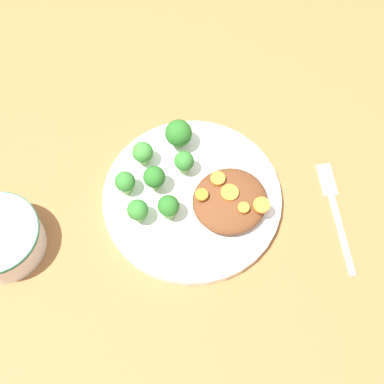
% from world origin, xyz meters
% --- Properties ---
extents(ground_plane, '(4.00, 4.00, 0.00)m').
position_xyz_m(ground_plane, '(0.00, 0.00, 0.00)').
color(ground_plane, '#9E6638').
extents(plate, '(0.29, 0.29, 0.02)m').
position_xyz_m(plate, '(0.00, 0.00, 0.01)').
color(plate, white).
rests_on(plate, ground_plane).
extents(stew_mound, '(0.11, 0.12, 0.03)m').
position_xyz_m(stew_mound, '(0.04, 0.04, 0.03)').
color(stew_mound, brown).
rests_on(stew_mound, plate).
extents(broccoli_floret_0, '(0.03, 0.03, 0.05)m').
position_xyz_m(broccoli_floret_0, '(-0.10, -0.04, 0.04)').
color(broccoli_floret_0, '#7FA85B').
rests_on(broccoli_floret_0, plate).
extents(broccoli_floret_1, '(0.03, 0.03, 0.05)m').
position_xyz_m(broccoli_floret_1, '(0.01, -0.05, 0.05)').
color(broccoli_floret_1, '#759E51').
rests_on(broccoli_floret_1, plate).
extents(broccoli_floret_2, '(0.03, 0.03, 0.05)m').
position_xyz_m(broccoli_floret_2, '(-0.01, -0.09, 0.05)').
color(broccoli_floret_2, '#7FA85B').
rests_on(broccoli_floret_2, plate).
extents(broccoli_floret_3, '(0.03, 0.03, 0.05)m').
position_xyz_m(broccoli_floret_3, '(-0.05, 0.01, 0.05)').
color(broccoli_floret_3, '#759E51').
rests_on(broccoli_floret_3, plate).
extents(broccoli_floret_4, '(0.04, 0.04, 0.05)m').
position_xyz_m(broccoli_floret_4, '(-0.04, -0.04, 0.05)').
color(broccoli_floret_4, '#759E51').
rests_on(broccoli_floret_4, plate).
extents(broccoli_floret_5, '(0.04, 0.04, 0.06)m').
position_xyz_m(broccoli_floret_5, '(-0.09, 0.03, 0.05)').
color(broccoli_floret_5, '#7FA85B').
rests_on(broccoli_floret_5, plate).
extents(broccoli_floret_6, '(0.03, 0.03, 0.05)m').
position_xyz_m(broccoli_floret_6, '(-0.06, -0.08, 0.04)').
color(broccoli_floret_6, '#7FA85B').
rests_on(broccoli_floret_6, plate).
extents(carrot_slice_0, '(0.02, 0.02, 0.01)m').
position_xyz_m(carrot_slice_0, '(0.02, 0.01, 0.05)').
color(carrot_slice_0, orange).
rests_on(carrot_slice_0, stew_mound).
extents(carrot_slice_1, '(0.03, 0.03, 0.00)m').
position_xyz_m(carrot_slice_1, '(0.04, 0.04, 0.05)').
color(carrot_slice_1, orange).
rests_on(carrot_slice_1, stew_mound).
extents(carrot_slice_2, '(0.02, 0.02, 0.01)m').
position_xyz_m(carrot_slice_2, '(0.01, 0.04, 0.05)').
color(carrot_slice_2, orange).
rests_on(carrot_slice_2, stew_mound).
extents(carrot_slice_3, '(0.03, 0.03, 0.01)m').
position_xyz_m(carrot_slice_3, '(0.08, 0.07, 0.05)').
color(carrot_slice_3, orange).
rests_on(carrot_slice_3, stew_mound).
extents(carrot_slice_4, '(0.02, 0.02, 0.00)m').
position_xyz_m(carrot_slice_4, '(0.07, 0.05, 0.05)').
color(carrot_slice_4, orange).
rests_on(carrot_slice_4, stew_mound).
extents(fork, '(0.19, 0.09, 0.01)m').
position_xyz_m(fork, '(0.13, 0.19, 0.00)').
color(fork, silver).
rests_on(fork, ground_plane).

